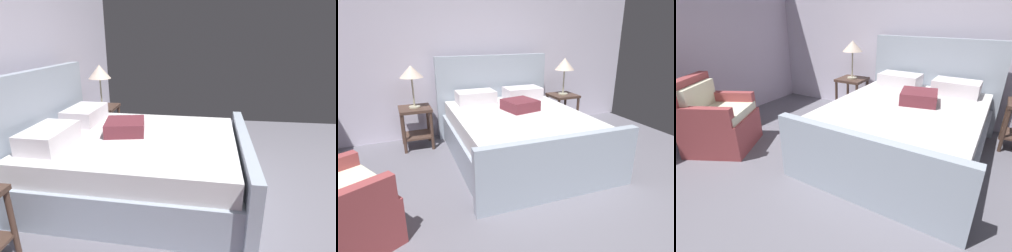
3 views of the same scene
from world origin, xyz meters
TOP-DOWN VIEW (x-y plane):
  - ground_plane at (0.00, 0.00)m, footprint 5.57×6.03m
  - wall_back at (0.00, 3.07)m, footprint 5.69×0.12m
  - bed at (0.09, 1.81)m, footprint 1.87×2.30m
  - nightstand_right at (1.31, 2.58)m, footprint 0.44×0.44m
  - table_lamp_right at (1.31, 2.58)m, footprint 0.32×0.32m
  - nightstand_left at (-1.13, 2.65)m, footprint 0.44×0.44m
  - table_lamp_left at (-1.13, 2.65)m, footprint 0.32×0.32m

SIDE VIEW (x-z plane):
  - ground_plane at x=0.00m, z-range -0.02..0.00m
  - bed at x=0.09m, z-range -0.29..0.99m
  - nightstand_right at x=1.31m, z-range 0.10..0.70m
  - nightstand_left at x=-1.13m, z-range 0.10..0.70m
  - table_lamp_left at x=-1.13m, z-range 0.80..1.39m
  - table_lamp_right at x=1.31m, z-range 0.79..1.40m
  - wall_back at x=0.00m, z-range 0.00..2.62m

